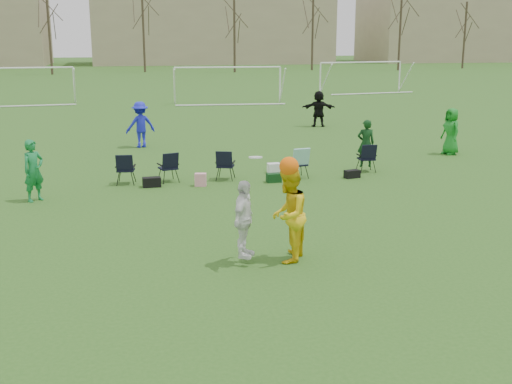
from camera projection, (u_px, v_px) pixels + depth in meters
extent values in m
plane|color=#2B571B|center=(294.00, 262.00, 13.18)|extent=(260.00, 260.00, 0.00)
imported|color=#157A3B|center=(34.00, 171.00, 17.85)|extent=(0.75, 0.74, 1.74)
imported|color=#1B20CB|center=(140.00, 125.00, 26.48)|extent=(1.37, 1.02, 1.89)
imported|color=#167D20|center=(451.00, 131.00, 24.92)|extent=(0.73, 0.97, 1.81)
imported|color=black|center=(319.00, 109.00, 32.52)|extent=(1.77, 0.90, 1.82)
imported|color=white|center=(244.00, 219.00, 12.84)|extent=(0.79, 1.00, 1.59)
imported|color=yellow|center=(288.00, 215.00, 13.05)|extent=(1.10, 1.19, 1.96)
sphere|color=#FB630D|center=(289.00, 166.00, 12.81)|extent=(0.39, 0.39, 0.39)
cylinder|color=white|center=(255.00, 157.00, 12.50)|extent=(0.27, 0.27, 0.04)
imported|color=#0E3614|center=(366.00, 143.00, 21.81)|extent=(0.65, 0.49, 1.62)
cube|color=black|center=(152.00, 182.00, 19.69)|extent=(0.56, 0.33, 0.30)
cube|color=pink|center=(201.00, 180.00, 19.79)|extent=(0.39, 0.29, 0.40)
cube|color=#0F3714|center=(274.00, 178.00, 20.34)|extent=(0.46, 0.30, 0.28)
cube|color=white|center=(274.00, 168.00, 21.74)|extent=(0.43, 0.32, 0.32)
cylinder|color=white|center=(295.00, 168.00, 21.70)|extent=(0.26, 0.26, 0.30)
cube|color=black|center=(352.00, 174.00, 20.94)|extent=(0.55, 0.37, 0.26)
cube|color=black|center=(126.00, 169.00, 20.01)|extent=(0.67, 0.67, 0.96)
cube|color=black|center=(168.00, 167.00, 20.30)|extent=(0.74, 0.74, 0.96)
cube|color=black|center=(225.00, 165.00, 20.62)|extent=(0.76, 0.76, 0.96)
cube|color=black|center=(298.00, 163.00, 20.88)|extent=(0.69, 0.69, 0.96)
cube|color=black|center=(366.00, 158.00, 21.83)|extent=(0.62, 0.62, 0.96)
cylinder|color=white|center=(74.00, 85.00, 44.22)|extent=(0.12, 0.12, 2.40)
cylinder|color=white|center=(17.00, 68.00, 42.90)|extent=(7.28, 0.76, 0.12)
cylinder|color=white|center=(174.00, 86.00, 43.61)|extent=(0.12, 0.12, 2.40)
cylinder|color=white|center=(280.00, 84.00, 44.60)|extent=(0.12, 0.12, 2.40)
cylinder|color=white|center=(228.00, 67.00, 43.82)|extent=(7.29, 0.63, 0.12)
cylinder|color=white|center=(320.00, 78.00, 51.02)|extent=(0.12, 0.12, 2.40)
cylinder|color=white|center=(399.00, 76.00, 53.44)|extent=(0.12, 0.12, 2.40)
cylinder|color=white|center=(361.00, 62.00, 51.94)|extent=(7.25, 1.13, 0.12)
cylinder|color=#382B21|center=(49.00, 30.00, 74.83)|extent=(0.28, 0.28, 10.20)
cylinder|color=#382B21|center=(143.00, 26.00, 79.76)|extent=(0.28, 0.28, 11.40)
cylinder|color=#382B21|center=(234.00, 35.00, 79.41)|extent=(0.28, 0.28, 9.00)
cylinder|color=#382B21|center=(313.00, 31.00, 84.34)|extent=(0.28, 0.28, 10.20)
cylinder|color=#382B21|center=(400.00, 26.00, 83.56)|extent=(0.28, 0.28, 11.40)
cylinder|color=#382B21|center=(465.00, 35.00, 88.92)|extent=(0.28, 0.28, 9.00)
cube|color=tan|center=(211.00, 29.00, 105.50)|extent=(38.00, 16.00, 11.00)
cube|color=tan|center=(451.00, 24.00, 113.94)|extent=(30.00, 16.00, 13.00)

